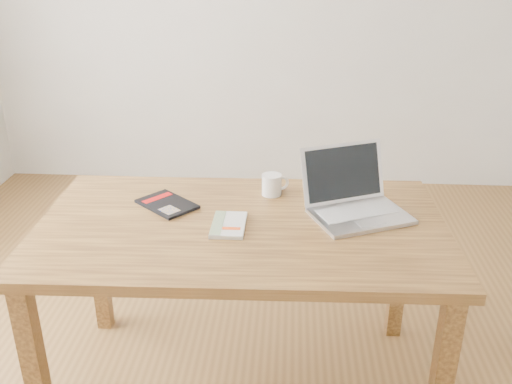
# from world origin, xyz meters

# --- Properties ---
(room) EXTENTS (4.04, 4.04, 2.70)m
(room) POSITION_xyz_m (-0.07, 0.00, 1.36)
(room) COLOR brown
(room) RESTS_ON ground
(desk) EXTENTS (1.51, 0.89, 0.75)m
(desk) POSITION_xyz_m (0.00, -0.20, 0.66)
(desk) COLOR brown
(desk) RESTS_ON ground
(white_guidebook) EXTENTS (0.12, 0.20, 0.02)m
(white_guidebook) POSITION_xyz_m (-0.04, -0.23, 0.76)
(white_guidebook) COLOR silver
(white_guidebook) RESTS_ON desk
(black_guidebook) EXTENTS (0.27, 0.26, 0.01)m
(black_guidebook) POSITION_xyz_m (-0.30, -0.06, 0.76)
(black_guidebook) COLOR black
(black_guidebook) RESTS_ON desk
(laptop) EXTENTS (0.44, 0.42, 0.23)m
(laptop) POSITION_xyz_m (0.42, -0.07, 0.80)
(laptop) COLOR silver
(laptop) RESTS_ON desk
(coffee_mug) EXTENTS (0.11, 0.08, 0.09)m
(coffee_mug) POSITION_xyz_m (0.11, 0.07, 0.79)
(coffee_mug) COLOR white
(coffee_mug) RESTS_ON desk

